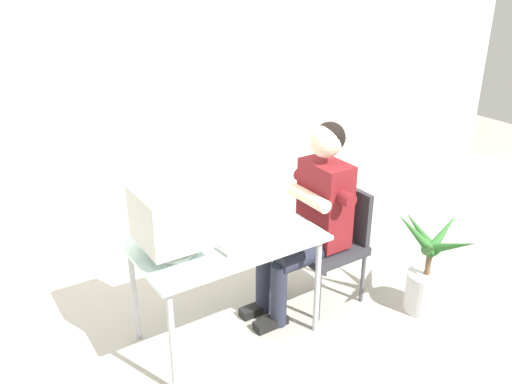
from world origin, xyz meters
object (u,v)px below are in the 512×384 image
person_seated (313,212)px  potted_plant (427,272)px  desk (225,247)px  crt_monitor (171,217)px  office_chair (332,238)px  keyboard (216,237)px

person_seated → potted_plant: person_seated is taller
desk → potted_plant: potted_plant is taller
desk → crt_monitor: bearing=179.1°
potted_plant → office_chair: bearing=130.3°
desk → office_chair: 0.88m
crt_monitor → potted_plant: size_ratio=0.53×
crt_monitor → keyboard: (0.29, 0.01, -0.22)m
desk → person_seated: 0.68m
crt_monitor → keyboard: crt_monitor is taller
keyboard → potted_plant: size_ratio=0.62×
crt_monitor → person_seated: bearing=-0.7°
desk → crt_monitor: size_ratio=2.84×
office_chair → desk: bearing=179.6°
office_chair → person_seated: size_ratio=0.62×
keyboard → person_seated: person_seated is taller
crt_monitor → potted_plant: bearing=-17.6°
desk → crt_monitor: (-0.34, 0.01, 0.30)m
crt_monitor → office_chair: (1.20, -0.01, -0.48)m
crt_monitor → person_seated: person_seated is taller
person_seated → potted_plant: 0.90m
desk → keyboard: bearing=163.7°
keyboard → office_chair: bearing=-1.4°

